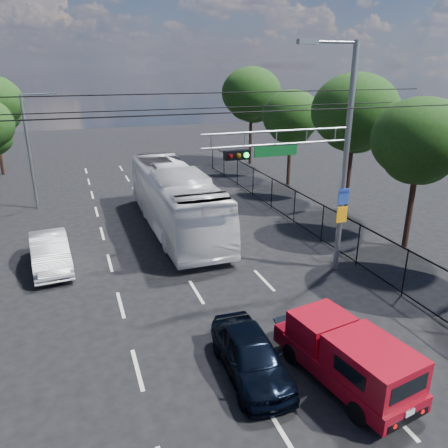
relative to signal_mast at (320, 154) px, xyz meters
name	(u,v)px	position (x,y,z in m)	size (l,w,h in m)	color
ground	(289,445)	(-5.28, -7.99, -5.24)	(120.00, 120.00, 0.00)	black
lane_markings	(164,239)	(-5.28, 6.01, -5.24)	(6.12, 38.00, 0.01)	beige
signal_mast	(320,154)	(0.00, 0.00, 0.00)	(6.43, 0.39, 9.50)	slate
streetlight_left	(31,147)	(-11.62, 14.01, -1.30)	(2.09, 0.22, 7.08)	slate
utility_wires	(186,105)	(-5.28, 0.84, 1.99)	(22.00, 5.04, 0.74)	black
fence_right	(311,216)	(2.32, 4.18, -4.21)	(0.06, 34.03, 2.00)	black
tree_right_b	(419,146)	(5.93, 1.03, -0.19)	(4.50, 4.50, 7.31)	black
tree_right_c	(354,117)	(6.53, 7.03, 0.49)	(5.10, 5.10, 8.29)	black
tree_right_d	(291,120)	(6.13, 14.03, -0.39)	(4.32, 4.32, 7.02)	black
tree_right_e	(251,98)	(6.33, 22.03, 0.69)	(5.28, 5.28, 8.58)	black
red_pickup	(347,355)	(-2.77, -6.55, -4.31)	(2.40, 4.87, 1.74)	black
navy_hatchback	(251,355)	(-5.17, -5.30, -4.57)	(1.58, 3.93, 1.34)	black
white_bus	(175,199)	(-4.27, 7.52, -3.54)	(2.86, 12.22, 3.41)	silver
white_van	(50,252)	(-10.78, 4.43, -4.50)	(1.57, 4.51, 1.49)	silver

